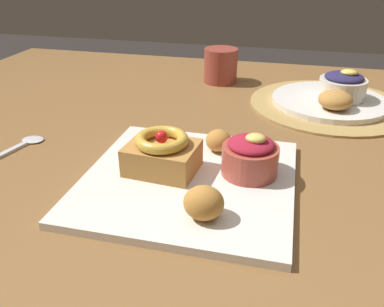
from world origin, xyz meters
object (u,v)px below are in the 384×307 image
(back_pastry, at_px, (335,100))
(spoon, at_px, (21,145))
(berry_ramekin, at_px, (250,156))
(fritter_front, at_px, (218,140))
(back_plate, at_px, (330,101))
(coffee_mug, at_px, (221,66))
(back_ramekin, at_px, (343,86))
(fritter_middle, at_px, (204,203))
(front_plate, at_px, (189,180))
(cake_slice, at_px, (162,153))

(back_pastry, xyz_separation_m, spoon, (-0.54, -0.28, -0.03))
(berry_ramekin, relative_size, fritter_front, 1.90)
(back_plate, height_order, coffee_mug, coffee_mug)
(back_ramekin, relative_size, coffee_mug, 1.17)
(fritter_middle, bearing_deg, front_plate, 114.65)
(berry_ramekin, distance_m, back_plate, 0.39)
(front_plate, xyz_separation_m, back_pastry, (0.23, 0.33, 0.03))
(front_plate, bearing_deg, fritter_middle, -65.35)
(front_plate, xyz_separation_m, back_plate, (0.22, 0.39, 0.01))
(back_pastry, xyz_separation_m, coffee_mug, (-0.27, 0.18, 0.01))
(cake_slice, bearing_deg, coffee_mug, 90.10)
(fritter_front, distance_m, back_ramekin, 0.37)
(cake_slice, distance_m, fritter_middle, 0.13)
(cake_slice, bearing_deg, spoon, 171.85)
(fritter_front, bearing_deg, back_pastry, 49.58)
(fritter_front, height_order, coffee_mug, coffee_mug)
(cake_slice, height_order, back_pastry, cake_slice)
(cake_slice, relative_size, back_plate, 0.44)
(fritter_middle, relative_size, back_pastry, 0.74)
(back_pastry, height_order, coffee_mug, coffee_mug)
(cake_slice, distance_m, back_plate, 0.47)
(fritter_front, bearing_deg, back_ramekin, 54.24)
(back_plate, xyz_separation_m, spoon, (-0.54, -0.34, -0.01))
(cake_slice, distance_m, berry_ramekin, 0.13)
(back_plate, bearing_deg, spoon, -147.56)
(fritter_front, bearing_deg, coffee_mug, 99.75)
(cake_slice, distance_m, back_ramekin, 0.48)
(fritter_front, distance_m, back_plate, 0.35)
(back_plate, xyz_separation_m, back_pastry, (0.00, -0.06, 0.02))
(berry_ramekin, height_order, back_plate, berry_ramekin)
(back_ramekin, xyz_separation_m, spoon, (-0.56, -0.35, -0.04))
(berry_ramekin, xyz_separation_m, fritter_middle, (-0.04, -0.12, -0.01))
(back_ramekin, bearing_deg, spoon, -148.24)
(front_plate, bearing_deg, fritter_front, 74.20)
(front_plate, height_order, spoon, front_plate)
(back_plate, bearing_deg, front_plate, -119.53)
(cake_slice, bearing_deg, back_pastry, 49.90)
(fritter_middle, height_order, back_ramekin, back_ramekin)
(back_plate, bearing_deg, back_ramekin, 12.38)
(berry_ramekin, relative_size, fritter_middle, 1.64)
(back_plate, relative_size, back_ramekin, 2.50)
(cake_slice, xyz_separation_m, berry_ramekin, (0.13, 0.02, 0.00))
(back_pastry, bearing_deg, fritter_middle, -113.47)
(cake_slice, bearing_deg, back_ramekin, 53.45)
(back_plate, bearing_deg, fritter_front, -123.29)
(fritter_middle, distance_m, spoon, 0.39)
(back_pastry, bearing_deg, front_plate, -124.53)
(back_plate, distance_m, spoon, 0.64)
(fritter_front, relative_size, spoon, 0.35)
(back_ramekin, xyz_separation_m, coffee_mug, (-0.29, 0.11, -0.00))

